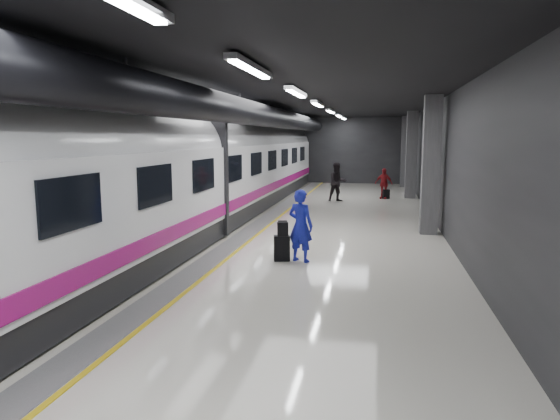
{
  "coord_description": "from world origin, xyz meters",
  "views": [
    {
      "loc": [
        2.87,
        -14.89,
        3.16
      ],
      "look_at": [
        0.46,
        -2.65,
        1.34
      ],
      "focal_mm": 32.0,
      "sensor_mm": 36.0,
      "label": 1
    }
  ],
  "objects": [
    {
      "name": "platform_hall",
      "position": [
        -0.29,
        0.96,
        3.54
      ],
      "size": [
        10.02,
        40.02,
        4.51
      ],
      "color": "black",
      "rests_on": "ground"
    },
    {
      "name": "traveler_far_a",
      "position": [
        0.92,
        9.8,
        0.97
      ],
      "size": [
        1.15,
        1.04,
        1.93
      ],
      "primitive_type": "imported",
      "rotation": [
        0.0,
        0.0,
        0.4
      ],
      "color": "black",
      "rests_on": "ground"
    },
    {
      "name": "shoulder_bag",
      "position": [
        0.52,
        -2.57,
        0.84
      ],
      "size": [
        0.3,
        0.22,
        0.36
      ],
      "primitive_type": "cube",
      "rotation": [
        0.0,
        0.0,
        0.35
      ],
      "color": "black",
      "rests_on": "suitcase_main"
    },
    {
      "name": "train",
      "position": [
        -3.25,
        -0.0,
        2.07
      ],
      "size": [
        3.05,
        38.0,
        4.05
      ],
      "color": "black",
      "rests_on": "ground"
    },
    {
      "name": "suitcase_main",
      "position": [
        0.49,
        -2.54,
        0.33
      ],
      "size": [
        0.46,
        0.35,
        0.66
      ],
      "primitive_type": "cube",
      "rotation": [
        0.0,
        0.0,
        0.27
      ],
      "color": "black",
      "rests_on": "ground"
    },
    {
      "name": "ground",
      "position": [
        0.0,
        0.0,
        0.0
      ],
      "size": [
        40.0,
        40.0,
        0.0
      ],
      "primitive_type": "plane",
      "color": "beige",
      "rests_on": "ground"
    },
    {
      "name": "suitcase_far",
      "position": [
        3.31,
        11.37,
        0.24
      ],
      "size": [
        0.38,
        0.32,
        0.48
      ],
      "primitive_type": "cube",
      "rotation": [
        0.0,
        0.0,
        0.36
      ],
      "color": "black",
      "rests_on": "ground"
    },
    {
      "name": "traveler_main",
      "position": [
        0.97,
        -2.52,
        0.93
      ],
      "size": [
        0.8,
        0.66,
        1.86
      ],
      "primitive_type": "imported",
      "rotation": [
        0.0,
        0.0,
        2.77
      ],
      "color": "#1E1BCE",
      "rests_on": "ground"
    },
    {
      "name": "traveler_far_b",
      "position": [
        3.18,
        11.36,
        0.79
      ],
      "size": [
        1.0,
        0.67,
        1.58
      ],
      "primitive_type": "imported",
      "rotation": [
        0.0,
        0.0,
        -0.33
      ],
      "color": "maroon",
      "rests_on": "ground"
    }
  ]
}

